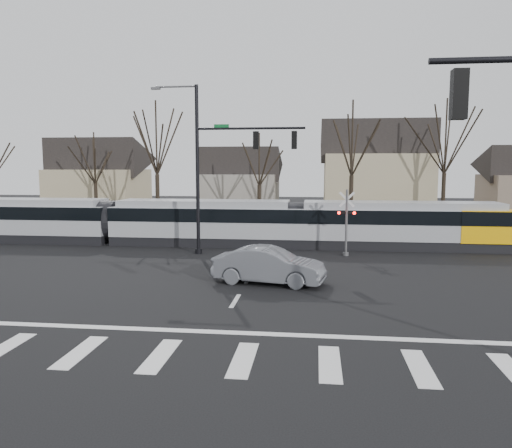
# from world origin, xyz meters

# --- Properties ---
(ground) EXTENTS (140.00, 140.00, 0.00)m
(ground) POSITION_xyz_m (0.00, 0.00, 0.00)
(ground) COLOR black
(grass_verge) EXTENTS (140.00, 28.00, 0.01)m
(grass_verge) POSITION_xyz_m (0.00, 32.00, 0.01)
(grass_verge) COLOR #38331E
(grass_verge) RESTS_ON ground
(crosswalk) EXTENTS (27.00, 2.60, 0.01)m
(crosswalk) POSITION_xyz_m (0.00, -4.00, 0.01)
(crosswalk) COLOR silver
(crosswalk) RESTS_ON ground
(stop_line) EXTENTS (28.00, 0.35, 0.01)m
(stop_line) POSITION_xyz_m (0.00, -1.80, 0.01)
(stop_line) COLOR silver
(stop_line) RESTS_ON ground
(lane_dashes) EXTENTS (0.18, 30.00, 0.01)m
(lane_dashes) POSITION_xyz_m (0.00, 16.00, 0.01)
(lane_dashes) COLOR silver
(lane_dashes) RESTS_ON ground
(rail_pair) EXTENTS (90.00, 1.52, 0.06)m
(rail_pair) POSITION_xyz_m (0.00, 15.80, 0.03)
(rail_pair) COLOR #59595E
(rail_pair) RESTS_ON ground
(tram) EXTENTS (40.30, 2.99, 3.05)m
(tram) POSITION_xyz_m (-4.60, 16.00, 1.66)
(tram) COLOR gray
(tram) RESTS_ON ground
(sedan) EXTENTS (3.64, 5.75, 1.68)m
(sedan) POSITION_xyz_m (1.06, 5.18, 0.84)
(sedan) COLOR slate
(sedan) RESTS_ON ground
(signal_pole_far) EXTENTS (9.28, 0.44, 10.20)m
(signal_pole_far) POSITION_xyz_m (-2.41, 12.50, 5.70)
(signal_pole_far) COLOR black
(signal_pole_far) RESTS_ON ground
(rail_crossing_signal) EXTENTS (1.08, 0.36, 4.00)m
(rail_crossing_signal) POSITION_xyz_m (5.00, 12.79, 1.89)
(rail_crossing_signal) COLOR #59595B
(rail_crossing_signal) RESTS_ON ground
(tree_row) EXTENTS (59.20, 7.20, 10.00)m
(tree_row) POSITION_xyz_m (2.00, 26.00, 5.00)
(tree_row) COLOR black
(tree_row) RESTS_ON ground
(house_a) EXTENTS (9.72, 8.64, 8.60)m
(house_a) POSITION_xyz_m (-20.00, 34.00, 4.46)
(house_a) COLOR gray
(house_a) RESTS_ON ground
(house_b) EXTENTS (8.64, 7.56, 7.65)m
(house_b) POSITION_xyz_m (-5.00, 36.00, 3.97)
(house_b) COLOR gray
(house_b) RESTS_ON ground
(house_c) EXTENTS (10.80, 8.64, 10.10)m
(house_c) POSITION_xyz_m (9.00, 33.00, 5.23)
(house_c) COLOR gray
(house_c) RESTS_ON ground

